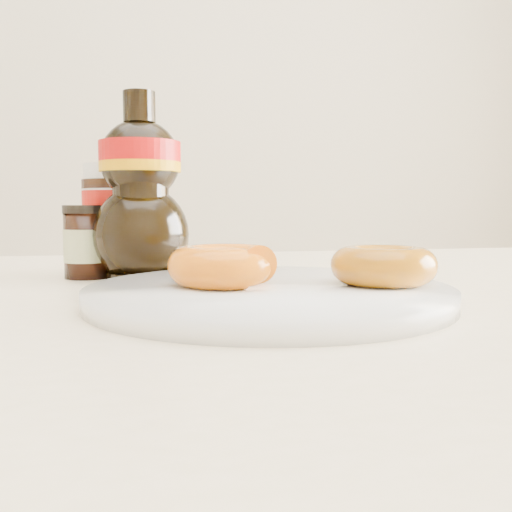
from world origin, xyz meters
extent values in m
cube|color=beige|center=(0.00, 1.75, 1.30)|extent=(3.50, 0.10, 2.60)
cube|color=beige|center=(0.00, 0.10, 0.73)|extent=(1.40, 0.90, 0.04)
cylinder|color=#C6B28C|center=(0.62, 0.47, 0.35)|extent=(0.06, 0.06, 0.71)
cylinder|color=white|center=(0.08, 0.03, 0.76)|extent=(0.30, 0.30, 0.02)
torus|color=white|center=(0.08, 0.03, 0.76)|extent=(0.30, 0.30, 0.01)
torus|color=orange|center=(0.04, 0.04, 0.78)|extent=(0.11, 0.11, 0.03)
torus|color=#A2560A|center=(0.18, 0.02, 0.78)|extent=(0.11, 0.11, 0.03)
cylinder|color=white|center=(-0.04, 0.29, 0.80)|extent=(0.09, 0.09, 0.11)
cylinder|color=#9B0B05|center=(-0.04, 0.29, 0.84)|extent=(0.09, 0.09, 0.02)
cylinder|color=#D89905|center=(-0.04, 0.29, 0.82)|extent=(0.09, 0.09, 0.01)
cylinder|color=black|center=(-0.04, 0.29, 0.86)|extent=(0.09, 0.09, 0.01)
cylinder|color=white|center=(-0.04, 0.29, 0.87)|extent=(0.09, 0.09, 0.02)
cylinder|color=black|center=(-0.08, 0.24, 0.79)|extent=(0.05, 0.05, 0.07)
cylinder|color=beige|center=(-0.08, 0.24, 0.79)|extent=(0.05, 0.05, 0.04)
cylinder|color=black|center=(-0.08, 0.24, 0.83)|extent=(0.05, 0.05, 0.01)
camera|label=1|loc=(-0.03, -0.42, 0.83)|focal=40.00mm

